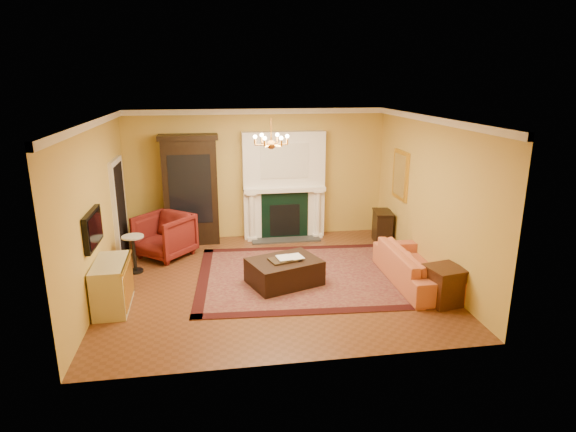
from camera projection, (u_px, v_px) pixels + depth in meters
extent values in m
cube|color=brown|center=(273.00, 281.00, 9.03)|extent=(6.00, 5.50, 0.02)
cube|color=white|center=(271.00, 118.00, 8.20)|extent=(6.00, 5.50, 0.02)
cube|color=gold|center=(257.00, 174.00, 11.24)|extent=(6.00, 0.02, 3.00)
cube|color=gold|center=(299.00, 258.00, 6.00)|extent=(6.00, 0.02, 3.00)
cube|color=gold|center=(96.00, 210.00, 8.17)|extent=(0.02, 5.50, 3.00)
cube|color=gold|center=(430.00, 197.00, 9.07)|extent=(0.02, 5.50, 3.00)
cube|color=white|center=(284.00, 185.00, 11.24)|extent=(1.90, 0.32, 2.50)
cube|color=silver|center=(285.00, 161.00, 10.91)|extent=(1.10, 0.01, 0.80)
cube|color=black|center=(285.00, 216.00, 11.27)|extent=(1.10, 0.02, 1.10)
cube|color=black|center=(285.00, 220.00, 11.29)|extent=(0.70, 0.02, 0.75)
cube|color=#333333|center=(286.00, 239.00, 11.30)|extent=(1.60, 0.50, 0.04)
cube|color=white|center=(284.00, 189.00, 11.20)|extent=(1.90, 0.44, 0.10)
cylinder|color=white|center=(252.00, 216.00, 11.13)|extent=(0.14, 0.14, 1.18)
cylinder|color=white|center=(317.00, 213.00, 11.36)|extent=(0.14, 0.14, 1.18)
cube|color=white|center=(256.00, 111.00, 10.79)|extent=(6.00, 0.08, 0.12)
cube|color=white|center=(90.00, 124.00, 7.78)|extent=(0.08, 5.50, 0.12)
cube|color=white|center=(434.00, 120.00, 8.66)|extent=(0.08, 5.50, 0.12)
cube|color=silver|center=(120.00, 210.00, 9.91)|extent=(0.08, 1.05, 2.10)
cube|color=black|center=(121.00, 211.00, 9.93)|extent=(0.02, 0.85, 1.95)
cube|color=black|center=(93.00, 229.00, 7.65)|extent=(0.08, 0.95, 0.58)
cube|color=black|center=(96.00, 229.00, 7.65)|extent=(0.01, 0.85, 0.48)
cube|color=yellow|center=(400.00, 175.00, 10.35)|extent=(0.05, 0.76, 1.05)
cube|color=white|center=(399.00, 175.00, 10.35)|extent=(0.01, 0.62, 0.90)
cylinder|color=#C48235|center=(271.00, 130.00, 8.26)|extent=(0.03, 0.03, 0.40)
sphere|color=#C48235|center=(271.00, 145.00, 8.33)|extent=(0.16, 0.16, 0.16)
sphere|color=#FFE5B2|center=(287.00, 136.00, 8.33)|extent=(0.07, 0.07, 0.07)
sphere|color=#FFE5B2|center=(277.00, 135.00, 8.54)|extent=(0.07, 0.07, 0.07)
sphere|color=#FFE5B2|center=(262.00, 135.00, 8.50)|extent=(0.07, 0.07, 0.07)
sphere|color=#FFE5B2|center=(255.00, 137.00, 8.25)|extent=(0.07, 0.07, 0.07)
sphere|color=#FFE5B2|center=(265.00, 138.00, 8.04)|extent=(0.07, 0.07, 0.07)
sphere|color=#FFE5B2|center=(281.00, 138.00, 8.08)|extent=(0.07, 0.07, 0.07)
cube|color=#450E18|center=(311.00, 275.00, 9.27)|extent=(4.51, 3.50, 0.02)
cube|color=black|center=(191.00, 192.00, 10.84)|extent=(1.19, 0.56, 2.37)
imported|color=maroon|center=(164.00, 234.00, 10.12)|extent=(1.35, 1.34, 1.02)
cylinder|color=black|center=(136.00, 271.00, 9.42)|extent=(0.29, 0.29, 0.04)
cylinder|color=black|center=(134.00, 254.00, 9.32)|extent=(0.06, 0.06, 0.67)
cylinder|color=silver|center=(133.00, 237.00, 9.22)|extent=(0.42, 0.42, 0.03)
cube|color=#BAAE88|center=(112.00, 285.00, 7.87)|extent=(0.54, 1.09, 0.80)
imported|color=#B9623A|center=(415.00, 261.00, 8.83)|extent=(0.66, 2.22, 0.87)
cube|color=#3E1C11|center=(444.00, 286.00, 8.04)|extent=(0.63, 0.63, 0.62)
cube|color=black|center=(382.00, 227.00, 11.07)|extent=(0.46, 0.68, 0.71)
cube|color=black|center=(284.00, 272.00, 8.81)|extent=(1.46, 1.26, 0.46)
cube|color=black|center=(283.00, 260.00, 8.70)|extent=(0.54, 0.47, 0.03)
imported|color=gray|center=(278.00, 251.00, 8.63)|extent=(0.24, 0.07, 0.32)
imported|color=gray|center=(290.00, 250.00, 8.70)|extent=(0.23, 0.07, 0.32)
cylinder|color=gray|center=(260.00, 185.00, 11.09)|extent=(0.12, 0.12, 0.10)
cone|color=#0F3812|center=(260.00, 176.00, 11.02)|extent=(0.17, 0.17, 0.36)
cylinder|color=gray|center=(307.00, 184.00, 11.25)|extent=(0.11, 0.11, 0.09)
cone|color=#0F3812|center=(307.00, 175.00, 11.19)|extent=(0.16, 0.16, 0.34)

